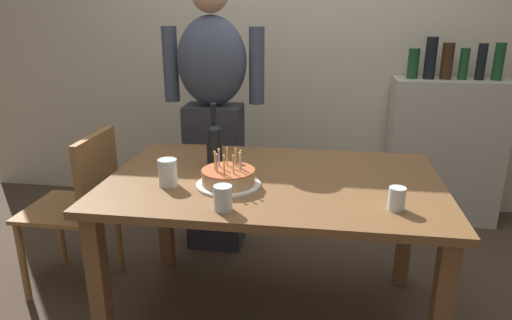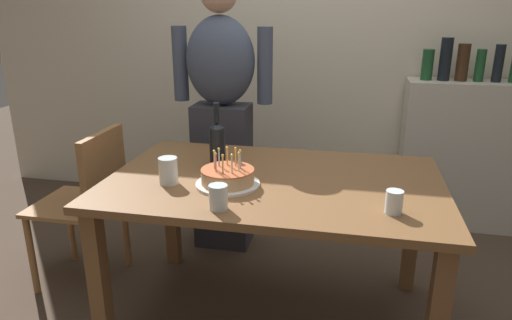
# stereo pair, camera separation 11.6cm
# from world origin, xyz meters

# --- Properties ---
(ground_plane) EXTENTS (10.00, 10.00, 0.00)m
(ground_plane) POSITION_xyz_m (0.00, 0.00, 0.00)
(ground_plane) COLOR #47382B
(back_wall) EXTENTS (5.20, 0.10, 2.60)m
(back_wall) POSITION_xyz_m (0.00, 1.55, 1.30)
(back_wall) COLOR beige
(back_wall) RESTS_ON ground_plane
(dining_table) EXTENTS (1.50, 0.96, 0.74)m
(dining_table) POSITION_xyz_m (0.00, 0.00, 0.64)
(dining_table) COLOR brown
(dining_table) RESTS_ON ground_plane
(birthday_cake) EXTENTS (0.28, 0.28, 0.16)m
(birthday_cake) POSITION_xyz_m (-0.18, -0.12, 0.78)
(birthday_cake) COLOR white
(birthday_cake) RESTS_ON dining_table
(water_glass_near) EXTENTS (0.07, 0.07, 0.10)m
(water_glass_near) POSITION_xyz_m (-0.15, -0.37, 0.79)
(water_glass_near) COLOR silver
(water_glass_near) RESTS_ON dining_table
(water_glass_far) EXTENTS (0.08, 0.08, 0.12)m
(water_glass_far) POSITION_xyz_m (-0.44, -0.15, 0.80)
(water_glass_far) COLOR silver
(water_glass_far) RESTS_ON dining_table
(water_glass_side) EXTENTS (0.07, 0.07, 0.09)m
(water_glass_side) POSITION_xyz_m (0.50, -0.27, 0.79)
(water_glass_side) COLOR silver
(water_glass_side) RESTS_ON dining_table
(wine_bottle) EXTENTS (0.08, 0.08, 0.31)m
(wine_bottle) POSITION_xyz_m (-0.30, 0.14, 0.86)
(wine_bottle) COLOR black
(wine_bottle) RESTS_ON dining_table
(person_man_bearded) EXTENTS (0.61, 0.27, 1.66)m
(person_man_bearded) POSITION_xyz_m (-0.45, 0.71, 0.87)
(person_man_bearded) COLOR #33333D
(person_man_bearded) RESTS_ON ground_plane
(dining_chair) EXTENTS (0.42, 0.42, 0.87)m
(dining_chair) POSITION_xyz_m (-1.02, 0.12, 0.52)
(dining_chair) COLOR olive
(dining_chair) RESTS_ON ground_plane
(shelf_cabinet) EXTENTS (0.76, 0.30, 1.29)m
(shelf_cabinet) POSITION_xyz_m (1.06, 1.33, 0.53)
(shelf_cabinet) COLOR beige
(shelf_cabinet) RESTS_ON ground_plane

